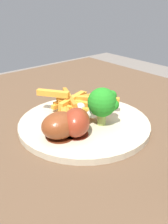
{
  "coord_description": "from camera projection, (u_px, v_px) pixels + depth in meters",
  "views": [
    {
      "loc": [
        -0.27,
        0.29,
        0.99
      ],
      "look_at": [
        0.08,
        0.0,
        0.77
      ],
      "focal_mm": 40.96,
      "sensor_mm": 36.0,
      "label": 1
    }
  ],
  "objects": [
    {
      "name": "dinner_plate",
      "position": [
        84.0,
        124.0,
        0.51
      ],
      "size": [
        0.26,
        0.26,
        0.01
      ],
      "primitive_type": "cylinder",
      "color": "beige",
      "rests_on": "dining_table"
    },
    {
      "name": "chicken_drumstick_near",
      "position": [
        62.0,
        125.0,
        0.45
      ],
      "size": [
        0.06,
        0.12,
        0.05
      ],
      "color": "#57220F",
      "rests_on": "dinner_plate"
    },
    {
      "name": "carrot_fries_pile",
      "position": [
        75.0,
        103.0,
        0.54
      ],
      "size": [
        0.14,
        0.14,
        0.05
      ],
      "color": "orange",
      "rests_on": "dinner_plate"
    },
    {
      "name": "dining_table",
      "position": [
        110.0,
        190.0,
        0.51
      ],
      "size": [
        1.06,
        0.81,
        0.74
      ],
      "color": "brown",
      "rests_on": "ground_plane"
    },
    {
      "name": "broccoli_floret_front",
      "position": [
        102.0,
        102.0,
        0.48
      ],
      "size": [
        0.06,
        0.06,
        0.07
      ],
      "color": "#91A34C",
      "rests_on": "dinner_plate"
    },
    {
      "name": "chicken_drumstick_far",
      "position": [
        77.0,
        121.0,
        0.45
      ],
      "size": [
        0.1,
        0.1,
        0.05
      ],
      "color": "maroon",
      "rests_on": "dinner_plate"
    }
  ]
}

